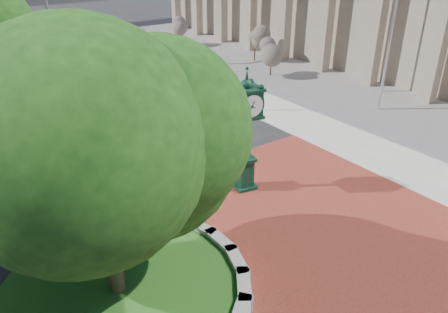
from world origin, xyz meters
TOP-DOWN VIEW (x-y plane):
  - ground at (0.00, 0.00)m, footprint 200.00×200.00m
  - plaza at (0.00, -1.00)m, footprint 12.00×12.00m
  - sidewalk at (16.00, 10.00)m, footprint 20.00×50.00m
  - planter_wall at (-2.71, -0.00)m, footprint 2.96×6.77m
  - grass_bed at (-5.00, 0.00)m, footprint 6.10×6.10m
  - tree_planter at (-5.00, 0.00)m, footprint 5.20×5.20m
  - post_clock at (1.13, 2.58)m, footprint 1.08×1.08m
  - parked_car at (0.53, 34.65)m, footprint 2.48×4.37m
  - flagpole_a at (12.19, 4.82)m, footprint 1.62×0.63m
  - flagpole_b at (15.00, 6.64)m, footprint 1.59×0.18m
  - shrub_near at (11.84, 13.29)m, footprint 1.20×1.20m
  - shrub_mid at (13.44, 16.93)m, footprint 1.20×1.20m
  - shrub_far at (11.82, 24.83)m, footprint 1.20×1.20m

SIDE VIEW (x-z plane):
  - ground at x=0.00m, z-range 0.00..0.00m
  - plaza at x=0.00m, z-range 0.00..0.04m
  - sidewalk at x=16.00m, z-range 0.00..0.04m
  - grass_bed at x=-5.00m, z-range 0.00..0.40m
  - planter_wall at x=-2.71m, z-range 0.00..0.54m
  - parked_car at x=0.53m, z-range 0.00..1.40m
  - shrub_near at x=11.84m, z-range 0.49..2.69m
  - shrub_mid at x=13.44m, z-range 0.49..2.69m
  - shrub_far at x=11.82m, z-range 0.49..2.69m
  - post_clock at x=1.13m, z-range 0.22..4.75m
  - tree_planter at x=-5.00m, z-range 0.56..6.89m
  - flagpole_b at x=15.00m, z-range 0.13..10.29m
  - flagpole_a at x=12.19m, z-range 0.13..10.86m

